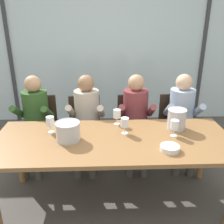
% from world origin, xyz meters
% --- Properties ---
extents(ground, '(14.00, 14.00, 0.00)m').
position_xyz_m(ground, '(0.00, 1.00, 0.00)').
color(ground, '#4C4742').
extents(window_glass_panel, '(7.60, 0.03, 2.60)m').
position_xyz_m(window_glass_panel, '(0.00, 2.32, 1.30)').
color(window_glass_panel, silver).
rests_on(window_glass_panel, ground).
extents(window_mullion_left, '(0.06, 0.06, 2.60)m').
position_xyz_m(window_mullion_left, '(-1.71, 2.30, 1.30)').
color(window_mullion_left, '#38383D').
rests_on(window_mullion_left, ground).
extents(window_mullion_right, '(0.06, 0.06, 2.60)m').
position_xyz_m(window_mullion_right, '(1.71, 2.30, 1.30)').
color(window_mullion_right, '#38383D').
rests_on(window_mullion_right, ground).
extents(hillside_vineyard, '(13.60, 2.40, 1.69)m').
position_xyz_m(hillside_vineyard, '(0.00, 5.49, 0.85)').
color(hillside_vineyard, '#568942').
rests_on(hillside_vineyard, ground).
extents(dining_table, '(2.40, 0.95, 0.76)m').
position_xyz_m(dining_table, '(0.00, 0.00, 0.69)').
color(dining_table, olive).
rests_on(dining_table, ground).
extents(chair_near_curtain, '(0.50, 0.50, 0.89)m').
position_xyz_m(chair_near_curtain, '(-0.93, 0.90, 0.53)').
color(chair_near_curtain, '#332319').
rests_on(chair_near_curtain, ground).
extents(chair_left_of_center, '(0.50, 0.50, 0.89)m').
position_xyz_m(chair_left_of_center, '(-0.34, 0.88, 0.53)').
color(chair_left_of_center, '#332319').
rests_on(chair_left_of_center, ground).
extents(chair_center, '(0.45, 0.45, 0.89)m').
position_xyz_m(chair_center, '(0.31, 0.90, 0.53)').
color(chair_center, '#332319').
rests_on(chair_center, ground).
extents(chair_right_of_center, '(0.50, 0.50, 0.89)m').
position_xyz_m(chair_right_of_center, '(0.91, 0.91, 0.53)').
color(chair_right_of_center, '#332319').
rests_on(chair_right_of_center, ground).
extents(person_olive_shirt, '(0.48, 0.63, 1.21)m').
position_xyz_m(person_olive_shirt, '(-0.97, 0.75, 0.70)').
color(person_olive_shirt, '#2D5123').
rests_on(person_olive_shirt, ground).
extents(person_beige_jumper, '(0.48, 0.62, 1.21)m').
position_xyz_m(person_beige_jumper, '(-0.31, 0.74, 0.70)').
color(person_beige_jumper, '#B7AD9E').
rests_on(person_beige_jumper, ground).
extents(person_maroon_top, '(0.47, 0.62, 1.21)m').
position_xyz_m(person_maroon_top, '(0.32, 0.74, 0.70)').
color(person_maroon_top, brown).
rests_on(person_maroon_top, ground).
extents(person_pale_blue_shirt, '(0.48, 0.63, 1.21)m').
position_xyz_m(person_pale_blue_shirt, '(0.93, 0.74, 0.70)').
color(person_pale_blue_shirt, '#9EB2D1').
rests_on(person_pale_blue_shirt, ground).
extents(ice_bucket_primary, '(0.25, 0.25, 0.19)m').
position_xyz_m(ice_bucket_primary, '(-0.44, 0.00, 0.86)').
color(ice_bucket_primary, '#B7B7BC').
rests_on(ice_bucket_primary, dining_table).
extents(ice_bucket_secondary, '(0.20, 0.20, 0.22)m').
position_xyz_m(ice_bucket_secondary, '(0.69, 0.21, 0.87)').
color(ice_bucket_secondary, '#B7B7BC').
rests_on(ice_bucket_secondary, dining_table).
extents(tasting_bowl, '(0.18, 0.18, 0.05)m').
position_xyz_m(tasting_bowl, '(0.50, -0.24, 0.78)').
color(tasting_bowl, silver).
rests_on(tasting_bowl, dining_table).
extents(wine_glass_by_left_taster, '(0.08, 0.08, 0.17)m').
position_xyz_m(wine_glass_by_left_taster, '(0.62, 0.04, 0.88)').
color(wine_glass_by_left_taster, silver).
rests_on(wine_glass_by_left_taster, dining_table).
extents(wine_glass_near_bucket, '(0.08, 0.08, 0.17)m').
position_xyz_m(wine_glass_near_bucket, '(0.12, 0.12, 0.88)').
color(wine_glass_near_bucket, silver).
rests_on(wine_glass_near_bucket, dining_table).
extents(wine_glass_center_pour, '(0.08, 0.08, 0.17)m').
position_xyz_m(wine_glass_center_pour, '(0.06, 0.36, 0.88)').
color(wine_glass_center_pour, silver).
rests_on(wine_glass_center_pour, dining_table).
extents(wine_glass_by_right_taster, '(0.08, 0.08, 0.17)m').
position_xyz_m(wine_glass_by_right_taster, '(-0.65, 0.18, 0.88)').
color(wine_glass_by_right_taster, silver).
rests_on(wine_glass_by_right_taster, dining_table).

